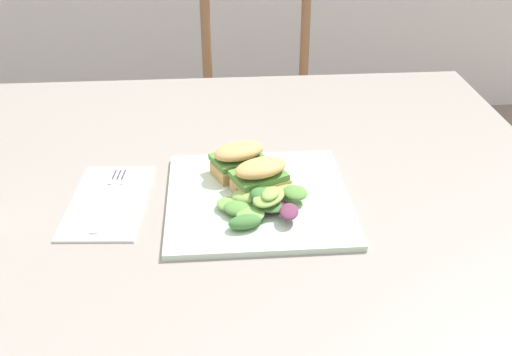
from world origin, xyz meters
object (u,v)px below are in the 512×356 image
sandwich_half_front (260,176)px  sandwich_half_back (239,159)px  plate_lunch (258,199)px  chair_wooden_far (267,111)px  dining_table (236,245)px  fork_on_napkin (111,194)px

sandwich_half_front → sandwich_half_back: 0.07m
plate_lunch → sandwich_half_front: (0.01, 0.02, 0.03)m
chair_wooden_far → sandwich_half_front: chair_wooden_far is taller
dining_table → chair_wooden_far: 0.98m
sandwich_half_back → dining_table: bearing=-106.5°
fork_on_napkin → dining_table: bearing=3.7°
dining_table → plate_lunch: plate_lunch is taller
plate_lunch → sandwich_half_front: size_ratio=2.81×
dining_table → fork_on_napkin: (-0.20, -0.01, 0.13)m
dining_table → sandwich_half_front: size_ratio=11.03×
plate_lunch → sandwich_half_back: (-0.03, 0.07, 0.03)m
dining_table → plate_lunch: bearing=-51.7°
dining_table → sandwich_half_back: bearing=73.5°
chair_wooden_far → sandwich_half_front: 1.04m
sandwich_half_front → fork_on_napkin: bearing=176.1°
plate_lunch → fork_on_napkin: bearing=172.5°
plate_lunch → fork_on_napkin: size_ratio=1.56×
chair_wooden_far → dining_table: bearing=-98.6°
dining_table → sandwich_half_back: size_ratio=11.03×
chair_wooden_far → sandwich_half_back: 0.99m
sandwich_half_back → plate_lunch: bearing=-70.3°
dining_table → sandwich_half_front: bearing=-36.4°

